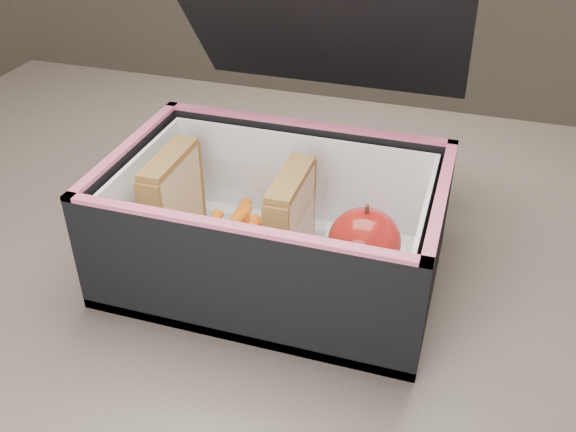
# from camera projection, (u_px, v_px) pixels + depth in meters

# --- Properties ---
(kitchen_table) EXTENTS (1.20, 0.80, 0.75)m
(kitchen_table) POSITION_uv_depth(u_px,v_px,m) (276.00, 304.00, 0.75)
(kitchen_table) COLOR #655A4E
(kitchen_table) RESTS_ON ground
(lunch_bag) EXTENTS (0.31, 0.33, 0.28)m
(lunch_bag) POSITION_uv_depth(u_px,v_px,m) (277.00, 214.00, 0.62)
(lunch_bag) COLOR black
(lunch_bag) RESTS_ON kitchen_table
(plastic_tub) EXTENTS (0.17, 0.12, 0.07)m
(plastic_tub) POSITION_uv_depth(u_px,v_px,m) (231.00, 223.00, 0.64)
(plastic_tub) COLOR white
(plastic_tub) RESTS_ON lunch_bag
(sandwich_left) EXTENTS (0.02, 0.09, 0.10)m
(sandwich_left) POSITION_uv_depth(u_px,v_px,m) (173.00, 198.00, 0.65)
(sandwich_left) COLOR beige
(sandwich_left) RESTS_ON plastic_tub
(sandwich_right) EXTENTS (0.02, 0.09, 0.10)m
(sandwich_right) POSITION_uv_depth(u_px,v_px,m) (290.00, 219.00, 0.61)
(sandwich_right) COLOR beige
(sandwich_right) RESTS_ON plastic_tub
(carrot_sticks) EXTENTS (0.05, 0.14, 0.03)m
(carrot_sticks) POSITION_uv_depth(u_px,v_px,m) (229.00, 241.00, 0.64)
(carrot_sticks) COLOR #F3521D
(carrot_sticks) RESTS_ON plastic_tub
(paper_napkin) EXTENTS (0.09, 0.09, 0.01)m
(paper_napkin) POSITION_uv_depth(u_px,v_px,m) (358.00, 267.00, 0.63)
(paper_napkin) COLOR white
(paper_napkin) RESTS_ON lunch_bag
(red_apple) EXTENTS (0.08, 0.08, 0.07)m
(red_apple) POSITION_uv_depth(u_px,v_px,m) (364.00, 241.00, 0.60)
(red_apple) COLOR maroon
(red_apple) RESTS_ON paper_napkin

